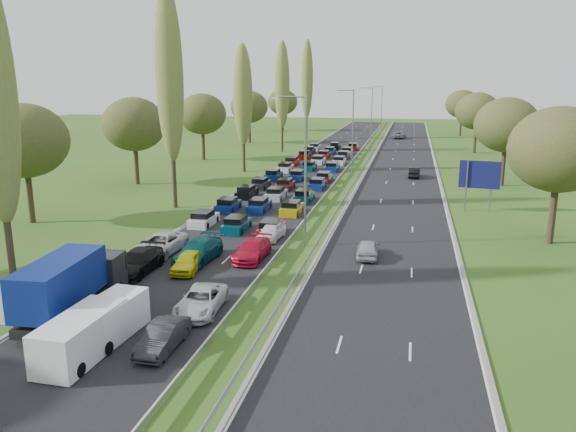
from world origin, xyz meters
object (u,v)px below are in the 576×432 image
Objects in this scene: direction_sign at (480,177)px; white_van_front at (110,318)px; blue_lorry at (71,285)px; white_van_rear at (84,335)px; near_car_2 at (161,244)px; near_car_3 at (137,262)px.

white_van_front is at bearing -121.96° from direction_sign.
direction_sign reaches higher than blue_lorry.
white_van_rear is at bearing -91.06° from white_van_front.
white_van_front is 0.95× the size of white_van_rear.
near_car_2 is at bearing -141.01° from direction_sign.
near_car_2 is 1.06× the size of direction_sign.
direction_sign is (21.55, 34.55, 2.53)m from white_van_front.
blue_lorry is 1.60× the size of white_van_rear.
direction_sign is at bearing 60.49° from white_van_rear.
near_car_3 is 1.07× the size of white_van_front.
direction_sign is (25.30, 20.48, 2.78)m from near_car_2.
near_car_2 is 32.67m from direction_sign.
near_car_2 is at bearing 108.71° from white_van_front.
white_van_rear is 42.70m from direction_sign.
white_van_rear is at bearing -56.02° from blue_lorry.
white_van_front is (3.46, -1.95, -0.83)m from blue_lorry.
near_car_3 is at bearing -134.99° from direction_sign.
blue_lorry is at bearing 130.02° from white_van_rear.
near_car_3 is 1.04× the size of direction_sign.
white_van_front is (3.41, -9.58, 0.24)m from near_car_3.
white_van_front reaches higher than near_car_3.
near_car_3 is at bearing 113.37° from white_van_front.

